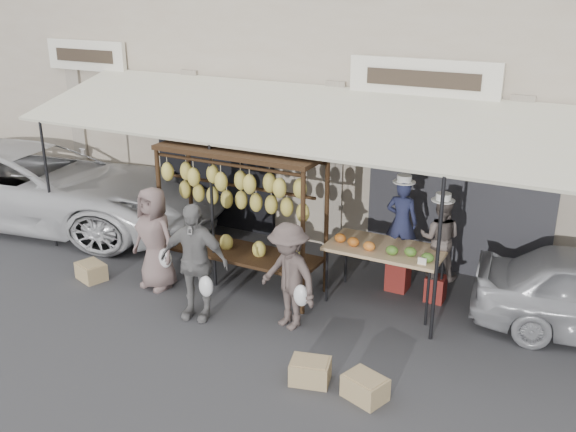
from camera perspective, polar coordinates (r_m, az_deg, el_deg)
name	(u,v)px	position (r m, az deg, el deg)	size (l,w,h in m)	color
ground_plane	(229,333)	(9.03, -5.24, -10.32)	(90.00, 90.00, 0.00)	#2D2D30
shophouse	(397,29)	(13.71, 9.67, 16.05)	(24.00, 6.15, 7.30)	#AFA490
awning	(305,119)	(9.97, 1.50, 8.60)	(10.00, 2.35, 2.92)	beige
banana_rack	(239,192)	(9.71, -4.37, 2.13)	(2.60, 0.90, 2.24)	black
produce_table	(385,250)	(9.50, 8.58, -3.00)	(1.70, 0.90, 1.04)	tan
vendor_left	(402,222)	(9.88, 10.06, -0.52)	(0.49, 0.32, 1.33)	#202443
vendor_right	(440,238)	(9.67, 13.35, -1.95)	(0.60, 0.47, 1.24)	#5C514D
customer_left	(155,238)	(10.15, -11.76, -1.95)	(0.80, 0.52, 1.64)	#725C59
customer_mid	(194,262)	(9.13, -8.35, -4.03)	(1.01, 0.42, 1.73)	slate
customer_right	(289,276)	(8.82, 0.05, -5.37)	(0.99, 0.57, 1.54)	#534541
stool_left	(398,275)	(10.23, 9.76, -5.23)	(0.33, 0.33, 0.46)	maroon
stool_right	(435,289)	(10.00, 12.98, -6.30)	(0.28, 0.28, 0.40)	maroon
crate_near_a	(310,371)	(7.97, 1.99, -13.63)	(0.47, 0.36, 0.28)	tan
crate_near_b	(365,388)	(7.74, 6.87, -14.91)	(0.47, 0.36, 0.28)	tan
crate_far	(91,271)	(10.92, -17.09, -4.72)	(0.46, 0.35, 0.28)	tan
van	(26,165)	(13.72, -22.29, 4.19)	(2.53, 5.49, 2.29)	silver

